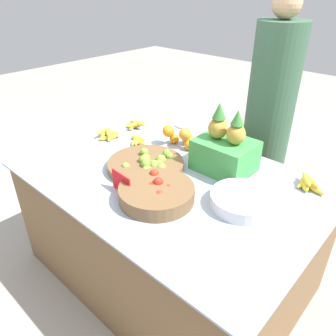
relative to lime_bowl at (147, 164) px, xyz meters
The scene contains 13 objects.
ground_plane 0.79m from the lime_bowl, ahead, with size 12.00×12.00×0.00m, color #A39E93.
market_table 0.42m from the lime_bowl, ahead, with size 1.67×1.12×0.74m.
lime_bowl is the anchor object (origin of this frame).
tomato_basket 0.31m from the lime_bowl, 35.46° to the right, with size 0.37×0.37×0.10m.
orange_pile 0.36m from the lime_bowl, 97.86° to the left, with size 0.23×0.17×0.14m.
metal_bowl 0.60m from the lime_bowl, ahead, with size 0.32×0.32×0.06m.
price_sign 0.27m from the lime_bowl, 72.63° to the right, with size 0.15×0.02×0.11m.
produce_crate 0.45m from the lime_bowl, 41.47° to the left, with size 0.32×0.26×0.38m.
banana_bunch_middle_left 0.61m from the lime_bowl, 143.90° to the left, with size 0.19×0.17×0.06m.
banana_bunch_front_left 0.52m from the lime_bowl, 166.27° to the left, with size 0.17×0.18×0.06m.
banana_bunch_middle_right 0.87m from the lime_bowl, 29.38° to the left, with size 0.17×0.15×0.06m.
banana_bunch_back_center 0.36m from the lime_bowl, 145.91° to the left, with size 0.17×0.14×0.03m.
vendor_person 0.99m from the lime_bowl, 75.56° to the left, with size 0.33×0.33×1.66m.
Camera 1 is at (1.05, -1.15, 1.69)m, focal length 35.00 mm.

